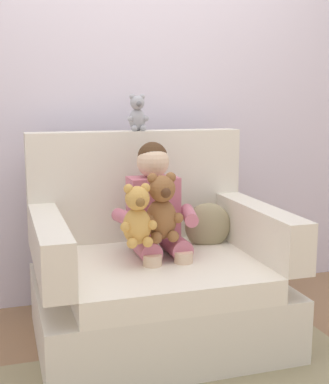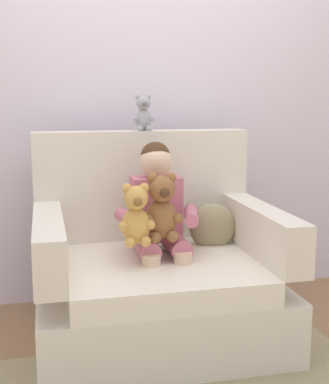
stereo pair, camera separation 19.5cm
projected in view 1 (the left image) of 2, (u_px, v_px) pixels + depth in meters
ground_plane at (157, 340)px, 2.78m from camera, size 8.00×8.00×0.00m
back_wall at (123, 89)px, 3.23m from camera, size 6.00×0.10×2.60m
armchair at (154, 277)px, 2.77m from camera, size 1.22×0.98×1.07m
seated_child at (157, 214)px, 2.75m from camera, size 0.45×0.39×0.82m
plush_brown at (162, 209)px, 2.60m from camera, size 0.20×0.16×0.34m
plush_honey at (137, 217)px, 2.51m from camera, size 0.18×0.15×0.30m
plush_grey_on_backrest at (137, 114)px, 2.96m from camera, size 0.12×0.10×0.21m
throw_pillow at (208, 226)px, 2.96m from camera, size 0.27×0.16×0.26m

